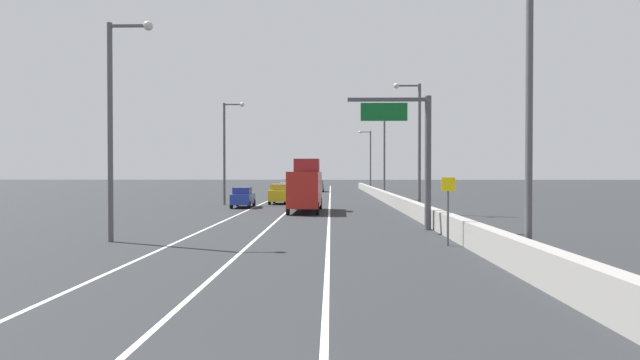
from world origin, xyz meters
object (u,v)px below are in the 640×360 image
(lamp_post_right_fourth, at_px, (369,157))
(car_black_3, at_px, (301,186))
(overhead_sign_gantry, at_px, (415,146))
(lamp_post_left_near, at_px, (116,116))
(lamp_post_left_mid, at_px, (227,146))
(car_gray_2, at_px, (318,186))
(lamp_post_right_second, at_px, (416,139))
(box_truck, at_px, (306,187))
(car_yellow_0, at_px, (279,194))
(car_blue_1, at_px, (243,197))
(lamp_post_right_near, at_px, (522,94))
(lamp_post_right_third, at_px, (382,151))
(speed_advisory_sign, at_px, (448,206))
(car_white_4, at_px, (286,184))

(lamp_post_right_fourth, bearing_deg, car_black_3, 172.78)
(overhead_sign_gantry, bearing_deg, lamp_post_left_near, -160.66)
(lamp_post_left_mid, bearing_deg, lamp_post_left_near, -89.19)
(car_gray_2, bearing_deg, lamp_post_right_second, -79.07)
(lamp_post_left_mid, xyz_separation_m, box_truck, (8.28, -8.66, -3.85))
(overhead_sign_gantry, xyz_separation_m, lamp_post_left_mid, (-15.04, 21.58, 1.13))
(car_yellow_0, relative_size, car_blue_1, 0.97)
(lamp_post_right_fourth, height_order, car_gray_2, lamp_post_right_fourth)
(lamp_post_right_near, relative_size, box_truck, 1.32)
(lamp_post_right_third, xyz_separation_m, lamp_post_right_fourth, (0.06, 22.27, 0.00))
(speed_advisory_sign, bearing_deg, overhead_sign_gantry, 94.14)
(car_black_3, bearing_deg, box_truck, -86.18)
(lamp_post_left_near, height_order, lamp_post_left_mid, same)
(car_yellow_0, bearing_deg, car_black_3, 89.57)
(lamp_post_right_third, xyz_separation_m, car_blue_1, (-14.39, -15.53, -4.92))
(lamp_post_right_third, bearing_deg, car_black_3, 115.51)
(overhead_sign_gantry, distance_m, lamp_post_right_fourth, 55.70)
(lamp_post_right_second, xyz_separation_m, car_white_4, (-15.06, 54.35, -4.83))
(overhead_sign_gantry, distance_m, lamp_post_left_mid, 26.33)
(car_yellow_0, bearing_deg, lamp_post_right_second, -45.54)
(speed_advisory_sign, xyz_separation_m, car_white_4, (-13.54, 71.59, -0.74))
(car_yellow_0, distance_m, car_blue_1, 6.11)
(overhead_sign_gantry, distance_m, lamp_post_right_third, 33.45)
(lamp_post_left_mid, xyz_separation_m, car_gray_2, (8.25, 34.84, -4.88))
(overhead_sign_gantry, distance_m, lamp_post_left_near, 15.58)
(lamp_post_left_mid, distance_m, car_black_3, 36.26)
(lamp_post_right_near, xyz_separation_m, car_blue_1, (-14.51, 29.01, -4.92))
(lamp_post_right_fourth, distance_m, car_black_3, 12.47)
(car_black_3, relative_size, box_truck, 0.53)
(lamp_post_right_near, xyz_separation_m, lamp_post_left_near, (-16.39, 6.00, 0.00))
(lamp_post_left_mid, height_order, car_blue_1, lamp_post_left_mid)
(lamp_post_right_fourth, height_order, lamp_post_left_mid, same)
(lamp_post_right_second, bearing_deg, car_yellow_0, 134.46)
(box_truck, bearing_deg, lamp_post_right_near, -70.57)
(lamp_post_right_second, relative_size, lamp_post_right_third, 1.00)
(overhead_sign_gantry, distance_m, car_blue_1, 22.30)
(lamp_post_right_near, distance_m, lamp_post_left_mid, 36.77)
(lamp_post_right_near, distance_m, lamp_post_left_near, 17.45)
(lamp_post_right_fourth, xyz_separation_m, box_truck, (-8.42, -42.74, -3.85))
(lamp_post_right_second, height_order, car_yellow_0, lamp_post_right_second)
(lamp_post_left_near, bearing_deg, lamp_post_right_third, 67.13)
(lamp_post_right_near, height_order, lamp_post_left_near, same)
(overhead_sign_gantry, height_order, car_yellow_0, overhead_sign_gantry)
(lamp_post_right_fourth, bearing_deg, car_gray_2, 174.89)
(lamp_post_right_second, relative_size, car_blue_1, 2.42)
(lamp_post_right_third, xyz_separation_m, box_truck, (-8.36, -20.47, -3.85))
(lamp_post_right_near, distance_m, car_blue_1, 32.81)
(lamp_post_right_fourth, relative_size, box_truck, 1.32)
(lamp_post_left_mid, height_order, car_white_4, lamp_post_left_mid)
(lamp_post_right_near, relative_size, lamp_post_right_fourth, 1.00)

